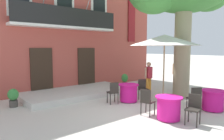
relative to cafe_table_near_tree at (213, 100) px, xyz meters
The scene contains 16 objects.
ground_plane 2.86m from the cafe_table_near_tree, 144.15° to the left, with size 120.00×120.00×0.00m, color beige.
building_facade 9.61m from the cafe_table_near_tree, 106.32° to the left, with size 13.00×5.09×7.50m.
entrance_step_platform 5.98m from the cafe_table_near_tree, 115.07° to the left, with size 5.32×2.49×0.25m, color silver.
cafe_table_near_tree is the anchor object (origin of this frame).
cafe_chair_near_tree_0 0.77m from the cafe_table_near_tree, 152.74° to the left, with size 0.55×0.55×0.91m.
cafe_table_middle 3.26m from the cafe_table_near_tree, 117.48° to the left, with size 0.86×0.86×0.76m.
cafe_chair_middle_0 2.83m from the cafe_table_near_tree, 105.87° to the left, with size 0.51×0.51×0.91m.
cafe_chair_middle_1 3.78m from the cafe_table_near_tree, 126.53° to the left, with size 0.50×0.50×0.91m.
cafe_table_front 2.15m from the cafe_table_near_tree, 167.97° to the left, with size 0.86×0.86×0.76m.
cafe_chair_front_0 2.60m from the cafe_table_near_tree, 153.32° to the left, with size 0.47×0.47×0.91m.
cafe_chair_front_1 1.87m from the cafe_table_near_tree, behind, with size 0.48×0.48×0.91m.
cafe_umbrella 2.94m from the cafe_table_near_tree, 104.22° to the left, with size 2.90×2.90×2.85m.
ground_planter_left 7.60m from the cafe_table_near_tree, 136.85° to the left, with size 0.41×0.41×0.73m.
ground_planter_right 5.28m from the cafe_table_near_tree, 84.79° to the left, with size 0.38×0.38×0.82m.
pedestrian_near_entrance 3.28m from the cafe_table_near_tree, 86.67° to the left, with size 0.53×0.40×1.62m.
pedestrian_mid_plaza 3.67m from the cafe_table_near_tree, 54.08° to the left, with size 0.53×0.35×1.69m.
Camera 1 is at (-5.34, -5.03, 2.30)m, focal length 33.21 mm.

